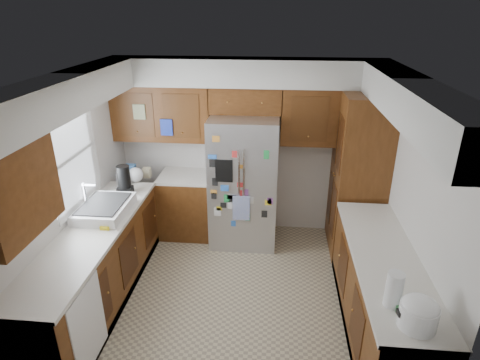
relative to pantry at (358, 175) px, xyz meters
name	(u,v)px	position (x,y,z in m)	size (l,w,h in m)	color
floor	(235,292)	(-1.50, -1.15, -1.07)	(3.60, 3.60, 0.00)	tan
room_shell	(228,134)	(-1.61, -0.79, 0.75)	(3.64, 3.24, 2.52)	beige
left_counter_run	(120,254)	(-2.86, -1.12, -0.65)	(1.36, 3.20, 0.92)	#4A270E
right_counter_run	(379,298)	(0.00, -1.62, -0.65)	(0.63, 2.25, 0.92)	#4A270E
pantry	(358,175)	(0.00, 0.00, 0.00)	(0.60, 0.90, 2.15)	#4A270E
fridge	(244,182)	(-1.50, 0.05, -0.17)	(0.90, 0.79, 1.80)	#ACACB2
bridge_cabinet	(246,100)	(-1.50, 0.28, 0.90)	(0.96, 0.34, 0.35)	#4A270E
fridge_top_items	(243,76)	(-1.54, 0.26, 1.20)	(0.81, 0.36, 0.26)	blue
sink_assembly	(104,208)	(-3.00, -1.05, -0.09)	(0.52, 0.72, 0.37)	white
left_counter_clutter	(129,178)	(-2.97, -0.30, -0.02)	(0.35, 0.87, 0.38)	black
rice_cooker	(419,312)	(0.00, -2.53, -0.03)	(0.29, 0.28, 0.25)	white
paper_towel	(394,290)	(-0.12, -2.31, -0.01)	(0.13, 0.13, 0.30)	white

